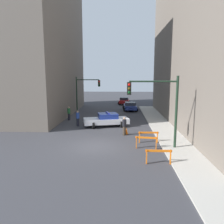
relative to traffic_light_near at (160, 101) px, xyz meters
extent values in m
plane|color=#38383D|center=(-4.73, 0.30, -3.53)|extent=(120.00, 120.00, 0.00)
cube|color=#B2ADA3|center=(1.47, 0.30, -3.47)|extent=(2.40, 44.00, 0.12)
cube|color=#6B6056|center=(-16.73, 14.30, 6.53)|extent=(14.00, 20.00, 20.12)
cylinder|color=black|center=(1.17, 0.01, -0.81)|extent=(0.18, 0.18, 5.20)
cylinder|color=black|center=(-0.53, 0.01, 1.39)|extent=(3.40, 0.12, 0.12)
cube|color=black|center=(-2.23, 0.01, 0.89)|extent=(0.30, 0.22, 0.90)
sphere|color=red|center=(-2.23, -0.14, 1.16)|extent=(0.18, 0.18, 0.18)
sphere|color=#4C3D0C|center=(-2.23, -0.14, 0.89)|extent=(0.18, 0.18, 0.18)
sphere|color=#0C4219|center=(-2.23, -0.14, 0.62)|extent=(0.18, 0.18, 0.18)
cylinder|color=black|center=(-9.13, 15.09, -0.93)|extent=(0.18, 0.18, 5.20)
cylinder|color=black|center=(-7.53, 15.09, 1.27)|extent=(3.20, 0.12, 0.12)
cube|color=black|center=(-5.93, 15.09, 0.77)|extent=(0.30, 0.22, 0.90)
sphere|color=red|center=(-5.93, 14.94, 1.04)|extent=(0.18, 0.18, 0.18)
sphere|color=#4C3D0C|center=(-5.93, 14.94, 0.77)|extent=(0.18, 0.18, 0.18)
sphere|color=#0C4219|center=(-5.93, 14.94, 0.50)|extent=(0.18, 0.18, 0.18)
cube|color=white|center=(-4.38, 7.09, -2.93)|extent=(5.00, 2.90, 0.55)
cube|color=navy|center=(-4.20, 7.14, -2.39)|extent=(2.30, 2.05, 0.52)
cylinder|color=black|center=(-5.60, 5.92, -3.20)|extent=(0.37, 0.69, 0.66)
cylinder|color=black|center=(-6.00, 7.58, -3.20)|extent=(0.37, 0.69, 0.66)
cylinder|color=black|center=(-2.77, 6.61, -3.20)|extent=(0.37, 0.69, 0.66)
cylinder|color=black|center=(-3.17, 8.26, -3.20)|extent=(0.37, 0.69, 0.66)
cube|color=#2633BF|center=(-4.20, 7.14, -2.07)|extent=(0.52, 1.39, 0.12)
cube|color=navy|center=(-1.42, 18.30, -2.96)|extent=(1.95, 4.36, 0.52)
cube|color=#232833|center=(-1.41, 18.12, -2.46)|extent=(1.65, 1.86, 0.48)
cylinder|color=black|center=(-2.30, 19.60, -3.22)|extent=(0.63, 0.24, 0.62)
cylinder|color=black|center=(-0.64, 19.66, -3.22)|extent=(0.63, 0.24, 0.62)
cylinder|color=black|center=(-2.20, 16.93, -3.22)|extent=(0.63, 0.24, 0.62)
cylinder|color=black|center=(-0.54, 16.99, -3.22)|extent=(0.63, 0.24, 0.62)
cube|color=maroon|center=(-2.26, 26.14, -2.96)|extent=(2.02, 4.39, 0.52)
cube|color=#232833|center=(-2.27, 25.97, -2.46)|extent=(1.68, 1.89, 0.48)
cylinder|color=black|center=(-3.02, 27.51, -3.22)|extent=(0.63, 0.25, 0.62)
cylinder|color=black|center=(-1.37, 27.43, -3.22)|extent=(0.63, 0.25, 0.62)
cylinder|color=black|center=(-3.16, 24.85, -3.22)|extent=(0.63, 0.25, 0.62)
cylinder|color=black|center=(-1.51, 24.76, -3.22)|extent=(0.63, 0.25, 0.62)
cylinder|color=black|center=(-7.44, 7.16, -3.12)|extent=(0.30, 0.30, 0.82)
cylinder|color=navy|center=(-7.44, 7.16, -2.40)|extent=(0.39, 0.39, 0.62)
sphere|color=tan|center=(-7.44, 7.16, -1.98)|extent=(0.24, 0.24, 0.22)
cylinder|color=black|center=(-9.16, 10.27, -3.12)|extent=(0.36, 0.36, 0.82)
cylinder|color=#236633|center=(-9.16, 10.27, -2.40)|extent=(0.46, 0.46, 0.62)
sphere|color=tan|center=(-9.16, 10.27, -1.98)|extent=(0.28, 0.28, 0.22)
cylinder|color=#382D23|center=(-2.49, 3.60, -3.12)|extent=(0.39, 0.39, 0.82)
cylinder|color=black|center=(-2.49, 3.60, -2.40)|extent=(0.50, 0.50, 0.62)
sphere|color=tan|center=(-2.49, 3.60, -1.98)|extent=(0.30, 0.30, 0.22)
cube|color=orange|center=(-0.49, -2.90, -2.70)|extent=(1.60, 0.05, 0.14)
cube|color=orange|center=(-1.21, -2.90, -3.08)|extent=(0.05, 0.16, 0.90)
cube|color=orange|center=(0.23, -2.90, -3.08)|extent=(0.05, 0.16, 0.90)
cube|color=orange|center=(-0.92, -0.05, -2.70)|extent=(1.60, 0.22, 0.14)
cube|color=orange|center=(-1.64, 0.03, -3.08)|extent=(0.07, 0.16, 0.90)
cube|color=orange|center=(-0.21, -0.13, -3.08)|extent=(0.07, 0.16, 0.90)
cube|color=orange|center=(-0.58, 1.43, -2.70)|extent=(1.60, 0.11, 0.14)
cube|color=orange|center=(-1.30, 1.41, -3.08)|extent=(0.06, 0.16, 0.90)
cube|color=orange|center=(0.14, 1.46, -3.08)|extent=(0.06, 0.16, 0.90)
cube|color=black|center=(-2.29, 3.86, -3.51)|extent=(0.36, 0.36, 0.04)
cone|color=#F2600C|center=(-2.29, 3.86, -3.18)|extent=(0.28, 0.28, 0.62)
camera|label=1|loc=(-2.76, -15.62, 1.74)|focal=35.00mm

